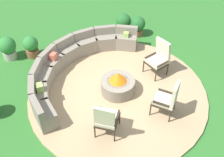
{
  "coord_description": "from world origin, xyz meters",
  "views": [
    {
      "loc": [
        -4.53,
        -2.91,
        5.48
      ],
      "look_at": [
        0.0,
        0.2,
        0.45
      ],
      "focal_mm": 42.08,
      "sensor_mm": 36.0,
      "label": 1
    }
  ],
  "objects_px": {
    "fire_pit": "(118,84)",
    "potted_plant_0": "(138,25)",
    "lounge_chair_front_left": "(106,119)",
    "potted_plant_3": "(31,46)",
    "lounge_chair_front_right": "(168,99)",
    "potted_plant_2": "(124,23)",
    "curved_stone_bench": "(73,63)",
    "lounge_chair_back_left": "(159,57)",
    "potted_plant_4": "(8,47)"
  },
  "relations": [
    {
      "from": "fire_pit",
      "to": "potted_plant_0",
      "type": "bearing_deg",
      "value": 20.1
    },
    {
      "from": "lounge_chair_front_left",
      "to": "potted_plant_3",
      "type": "height_order",
      "value": "lounge_chair_front_left"
    },
    {
      "from": "lounge_chair_front_left",
      "to": "lounge_chair_front_right",
      "type": "distance_m",
      "value": 1.69
    },
    {
      "from": "fire_pit",
      "to": "potted_plant_0",
      "type": "height_order",
      "value": "fire_pit"
    },
    {
      "from": "potted_plant_2",
      "to": "potted_plant_3",
      "type": "relative_size",
      "value": 1.0
    },
    {
      "from": "curved_stone_bench",
      "to": "lounge_chair_back_left",
      "type": "bearing_deg",
      "value": -56.71
    },
    {
      "from": "curved_stone_bench",
      "to": "lounge_chair_front_right",
      "type": "distance_m",
      "value": 3.15
    },
    {
      "from": "lounge_chair_front_left",
      "to": "potted_plant_2",
      "type": "bearing_deg",
      "value": 97.16
    },
    {
      "from": "curved_stone_bench",
      "to": "potted_plant_2",
      "type": "relative_size",
      "value": 6.13
    },
    {
      "from": "fire_pit",
      "to": "lounge_chair_front_left",
      "type": "height_order",
      "value": "lounge_chair_front_left"
    },
    {
      "from": "potted_plant_2",
      "to": "curved_stone_bench",
      "type": "bearing_deg",
      "value": 179.68
    },
    {
      "from": "fire_pit",
      "to": "potted_plant_0",
      "type": "distance_m",
      "value": 3.16
    },
    {
      "from": "fire_pit",
      "to": "potted_plant_3",
      "type": "xyz_separation_m",
      "value": [
        -0.16,
        3.35,
        0.07
      ]
    },
    {
      "from": "lounge_chair_front_left",
      "to": "potted_plant_4",
      "type": "height_order",
      "value": "lounge_chair_front_left"
    },
    {
      "from": "lounge_chair_back_left",
      "to": "curved_stone_bench",
      "type": "bearing_deg",
      "value": 51.93
    },
    {
      "from": "lounge_chair_front_right",
      "to": "potted_plant_2",
      "type": "distance_m",
      "value": 4.19
    },
    {
      "from": "lounge_chair_back_left",
      "to": "potted_plant_0",
      "type": "distance_m",
      "value": 2.27
    },
    {
      "from": "curved_stone_bench",
      "to": "lounge_chair_front_left",
      "type": "bearing_deg",
      "value": -121.43
    },
    {
      "from": "fire_pit",
      "to": "potted_plant_4",
      "type": "xyz_separation_m",
      "value": [
        -0.68,
        3.89,
        0.1
      ]
    },
    {
      "from": "lounge_chair_front_right",
      "to": "lounge_chair_back_left",
      "type": "bearing_deg",
      "value": 25.46
    },
    {
      "from": "potted_plant_2",
      "to": "potted_plant_0",
      "type": "bearing_deg",
      "value": -75.78
    },
    {
      "from": "fire_pit",
      "to": "lounge_chair_front_right",
      "type": "height_order",
      "value": "lounge_chair_front_right"
    },
    {
      "from": "lounge_chair_front_left",
      "to": "lounge_chair_back_left",
      "type": "bearing_deg",
      "value": 70.42
    },
    {
      "from": "potted_plant_0",
      "to": "potted_plant_2",
      "type": "bearing_deg",
      "value": 104.22
    },
    {
      "from": "fire_pit",
      "to": "lounge_chair_back_left",
      "type": "relative_size",
      "value": 0.84
    },
    {
      "from": "lounge_chair_back_left",
      "to": "potted_plant_4",
      "type": "relative_size",
      "value": 1.45
    },
    {
      "from": "potted_plant_3",
      "to": "potted_plant_4",
      "type": "relative_size",
      "value": 0.95
    },
    {
      "from": "potted_plant_0",
      "to": "potted_plant_2",
      "type": "distance_m",
      "value": 0.55
    },
    {
      "from": "potted_plant_0",
      "to": "potted_plant_3",
      "type": "distance_m",
      "value": 3.86
    },
    {
      "from": "fire_pit",
      "to": "lounge_chair_front_left",
      "type": "distance_m",
      "value": 1.54
    },
    {
      "from": "potted_plant_4",
      "to": "curved_stone_bench",
      "type": "bearing_deg",
      "value": -74.02
    },
    {
      "from": "curved_stone_bench",
      "to": "lounge_chair_front_right",
      "type": "xyz_separation_m",
      "value": [
        0.07,
        -3.14,
        0.24
      ]
    },
    {
      "from": "lounge_chair_front_left",
      "to": "potted_plant_3",
      "type": "xyz_separation_m",
      "value": [
        1.23,
        3.94,
        -0.24
      ]
    },
    {
      "from": "curved_stone_bench",
      "to": "potted_plant_0",
      "type": "xyz_separation_m",
      "value": [
        2.99,
        -0.55,
        0.03
      ]
    },
    {
      "from": "fire_pit",
      "to": "potted_plant_2",
      "type": "height_order",
      "value": "potted_plant_2"
    },
    {
      "from": "curved_stone_bench",
      "to": "potted_plant_3",
      "type": "relative_size",
      "value": 6.15
    },
    {
      "from": "potted_plant_2",
      "to": "lounge_chair_back_left",
      "type": "bearing_deg",
      "value": -123.31
    },
    {
      "from": "lounge_chair_front_right",
      "to": "lounge_chair_back_left",
      "type": "relative_size",
      "value": 0.94
    },
    {
      "from": "lounge_chair_back_left",
      "to": "potted_plant_0",
      "type": "relative_size",
      "value": 1.54
    },
    {
      "from": "lounge_chair_front_right",
      "to": "potted_plant_0",
      "type": "distance_m",
      "value": 3.91
    },
    {
      "from": "potted_plant_4",
      "to": "fire_pit",
      "type": "bearing_deg",
      "value": -80.15
    },
    {
      "from": "curved_stone_bench",
      "to": "fire_pit",
      "type": "bearing_deg",
      "value": -88.96
    },
    {
      "from": "potted_plant_4",
      "to": "potted_plant_0",
      "type": "bearing_deg",
      "value": -37.62
    },
    {
      "from": "curved_stone_bench",
      "to": "potted_plant_4",
      "type": "distance_m",
      "value": 2.35
    },
    {
      "from": "fire_pit",
      "to": "curved_stone_bench",
      "type": "relative_size",
      "value": 0.21
    },
    {
      "from": "potted_plant_2",
      "to": "fire_pit",
      "type": "bearing_deg",
      "value": -150.2
    },
    {
      "from": "potted_plant_0",
      "to": "lounge_chair_front_left",
      "type": "bearing_deg",
      "value": -158.93
    },
    {
      "from": "potted_plant_2",
      "to": "potted_plant_4",
      "type": "xyz_separation_m",
      "value": [
        -3.5,
        2.27,
        0.02
      ]
    },
    {
      "from": "lounge_chair_front_left",
      "to": "potted_plant_4",
      "type": "xyz_separation_m",
      "value": [
        0.72,
        4.48,
        -0.21
      ]
    },
    {
      "from": "lounge_chair_front_left",
      "to": "potted_plant_4",
      "type": "bearing_deg",
      "value": 150.41
    }
  ]
}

